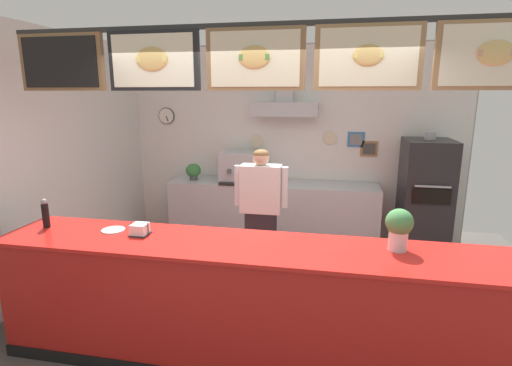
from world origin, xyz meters
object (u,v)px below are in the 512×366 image
object	(u,v)px
basil_vase	(399,228)
potted_oregano	(273,174)
espresso_machine	(241,167)
condiment_plate	(113,230)
pepper_grinder	(45,213)
potted_thyme	(193,171)
pizza_oven	(424,198)
shop_worker	(261,214)
napkin_holder	(140,230)

from	to	relation	value
basil_vase	potted_oregano	bearing A→B (deg)	117.18
espresso_machine	condiment_plate	distance (m)	2.72
basil_vase	pepper_grinder	bearing A→B (deg)	-178.90
potted_thyme	condiment_plate	world-z (taller)	potted_thyme
potted_thyme	condiment_plate	xyz separation A→B (m)	(0.24, -2.66, 0.00)
pizza_oven	shop_worker	size ratio (longest dim) A/B	1.07
pizza_oven	potted_thyme	distance (m)	3.31
pizza_oven	condiment_plate	distance (m)	3.98
espresso_machine	potted_oregano	distance (m)	0.48
espresso_machine	potted_oregano	bearing A→B (deg)	2.18
potted_thyme	basil_vase	distance (m)	3.69
shop_worker	potted_oregano	xyz separation A→B (m)	(-0.08, 1.38, 0.18)
pizza_oven	shop_worker	xyz separation A→B (m)	(-2.01, -1.23, 0.04)
shop_worker	napkin_holder	size ratio (longest dim) A/B	10.05
shop_worker	potted_oregano	bearing A→B (deg)	-87.02
shop_worker	pepper_grinder	xyz separation A→B (m)	(-1.68, -1.34, 0.31)
shop_worker	basil_vase	bearing A→B (deg)	134.69
pizza_oven	condiment_plate	xyz separation A→B (m)	(-3.06, -2.54, 0.23)
potted_oregano	condiment_plate	world-z (taller)	potted_oregano
espresso_machine	pepper_grinder	world-z (taller)	espresso_machine
napkin_holder	potted_thyme	bearing A→B (deg)	100.78
pizza_oven	pepper_grinder	world-z (taller)	pizza_oven
condiment_plate	potted_oregano	bearing A→B (deg)	70.10
basil_vase	napkin_holder	world-z (taller)	basil_vase
shop_worker	espresso_machine	distance (m)	1.49
pizza_oven	napkin_holder	distance (m)	3.81
basil_vase	condiment_plate	distance (m)	2.34
napkin_holder	basil_vase	bearing A→B (deg)	2.05
potted_oregano	potted_thyme	distance (m)	1.21
pizza_oven	pepper_grinder	bearing A→B (deg)	-145.18
condiment_plate	basil_vase	bearing A→B (deg)	0.69
pizza_oven	pepper_grinder	distance (m)	4.51
napkin_holder	espresso_machine	bearing A→B (deg)	85.18
espresso_machine	potted_thyme	size ratio (longest dim) A/B	2.35
potted_thyme	napkin_holder	world-z (taller)	potted_thyme
espresso_machine	condiment_plate	size ratio (longest dim) A/B	3.00
espresso_machine	potted_thyme	world-z (taller)	espresso_machine
basil_vase	napkin_holder	distance (m)	2.07
potted_oregano	basil_vase	bearing A→B (deg)	-62.82
pizza_oven	potted_oregano	bearing A→B (deg)	175.87
pizza_oven	condiment_plate	bearing A→B (deg)	-140.36
pepper_grinder	espresso_machine	bearing A→B (deg)	67.29
pizza_oven	potted_thyme	bearing A→B (deg)	177.91
shop_worker	condiment_plate	size ratio (longest dim) A/B	8.08
pizza_oven	potted_thyme	size ratio (longest dim) A/B	6.79
condiment_plate	pepper_grinder	xyz separation A→B (m)	(-0.63, -0.03, 0.12)
espresso_machine	potted_oregano	size ratio (longest dim) A/B	2.64
espresso_machine	potted_oregano	xyz separation A→B (m)	(0.47, 0.02, -0.09)
pizza_oven	shop_worker	distance (m)	2.35
shop_worker	condiment_plate	distance (m)	1.69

